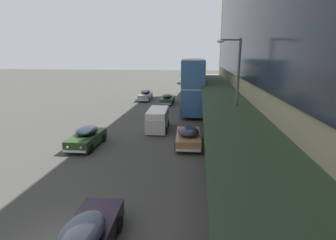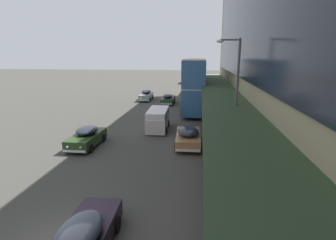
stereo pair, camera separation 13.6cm
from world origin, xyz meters
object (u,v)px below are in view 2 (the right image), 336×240
at_px(sedan_lead_near, 185,80).
at_px(sedan_oncoming_front, 87,137).
at_px(sedan_trailing_near, 146,95).
at_px(sedan_lead_mid, 188,136).
at_px(vw_van, 158,118).
at_px(transit_bus_kerbside_rear, 197,85).
at_px(street_lamp, 234,92).
at_px(transit_bus_kerbside_front, 194,83).
at_px(sedan_trailing_mid, 168,99).
at_px(pedestrian_at_kerb, 238,148).

distance_m(sedan_lead_near, sedan_oncoming_front, 48.00).
height_order(sedan_trailing_near, sedan_oncoming_front, sedan_trailing_near).
bearing_deg(sedan_lead_near, sedan_lead_mid, -86.15).
distance_m(sedan_lead_mid, vw_van, 5.20).
bearing_deg(transit_bus_kerbside_rear, sedan_lead_mid, -90.73).
bearing_deg(street_lamp, sedan_oncoming_front, 172.46).
bearing_deg(transit_bus_kerbside_front, sedan_lead_near, 95.40).
height_order(transit_bus_kerbside_front, street_lamp, street_lamp).
xyz_separation_m(sedan_trailing_near, sedan_trailing_mid, (3.78, -2.78, -0.08)).
xyz_separation_m(transit_bus_kerbside_front, pedestrian_at_kerb, (3.27, -16.79, -2.27)).
distance_m(sedan_trailing_mid, sedan_oncoming_front, 19.36).
distance_m(transit_bus_kerbside_front, sedan_trailing_mid, 6.43).
distance_m(sedan_trailing_near, sedan_oncoming_front, 21.73).
bearing_deg(sedan_lead_mid, street_lamp, -40.57).
distance_m(transit_bus_kerbside_front, sedan_lead_mid, 13.65).
xyz_separation_m(sedan_lead_near, sedan_trailing_near, (-4.40, -26.06, -0.01)).
bearing_deg(transit_bus_kerbside_rear, sedan_trailing_mid, -115.74).
relative_size(transit_bus_kerbside_rear, sedan_lead_near, 2.20).
distance_m(sedan_trailing_near, sedan_lead_mid, 21.93).
distance_m(vw_van, pedestrian_at_kerb, 9.88).
bearing_deg(pedestrian_at_kerb, sedan_trailing_near, 114.24).
relative_size(sedan_lead_near, sedan_trailing_mid, 1.12).
xyz_separation_m(sedan_lead_near, vw_van, (0.10, -42.45, 0.28)).
height_order(sedan_lead_near, vw_van, vw_van).
bearing_deg(sedan_trailing_near, vw_van, -74.64).
xyz_separation_m(sedan_trailing_near, street_lamp, (10.51, -23.14, 3.77)).
bearing_deg(sedan_trailing_near, pedestrian_at_kerb, -65.76).
distance_m(sedan_oncoming_front, pedestrian_at_kerb, 11.25).
distance_m(sedan_lead_near, street_lamp, 49.72).
height_order(sedan_lead_mid, pedestrian_at_kerb, pedestrian_at_kerb).
distance_m(transit_bus_kerbside_rear, sedan_trailing_mid, 9.48).
relative_size(vw_van, pedestrian_at_kerb, 2.48).
bearing_deg(sedan_oncoming_front, sedan_lead_mid, 8.29).
relative_size(transit_bus_kerbside_rear, vw_van, 2.42).
bearing_deg(sedan_trailing_mid, transit_bus_kerbside_rear, 64.26).
bearing_deg(transit_bus_kerbside_front, sedan_trailing_near, 136.26).
distance_m(sedan_trailing_mid, street_lamp, 21.79).
xyz_separation_m(transit_bus_kerbside_front, sedan_trailing_near, (-7.54, 7.22, -2.65)).
height_order(sedan_trailing_near, sedan_trailing_mid, sedan_trailing_near).
height_order(transit_bus_kerbside_rear, vw_van, transit_bus_kerbside_rear).
bearing_deg(transit_bus_kerbside_front, sedan_trailing_mid, 130.22).
height_order(transit_bus_kerbside_front, sedan_lead_mid, transit_bus_kerbside_front).
bearing_deg(sedan_trailing_mid, transit_bus_kerbside_front, -49.78).
height_order(sedan_trailing_near, vw_van, vw_van).
bearing_deg(vw_van, sedan_lead_near, 90.14).
distance_m(sedan_lead_near, sedan_trailing_mid, 28.84).
height_order(transit_bus_kerbside_rear, sedan_oncoming_front, transit_bus_kerbside_rear).
height_order(sedan_lead_near, pedestrian_at_kerb, pedestrian_at_kerb).
xyz_separation_m(transit_bus_kerbside_rear, vw_van, (-3.37, -22.09, -0.79)).
bearing_deg(sedan_lead_mid, sedan_trailing_near, 110.10).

